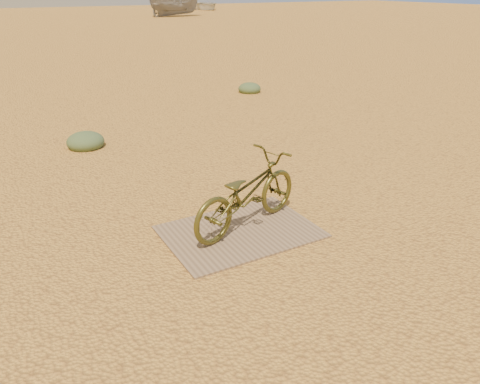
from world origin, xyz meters
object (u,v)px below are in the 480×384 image
plywood_board (240,232)px  bicycle (247,193)px  boat_mid_right (175,5)px  boat_far_right (203,4)px

plywood_board → bicycle: size_ratio=1.05×
boat_mid_right → boat_far_right: boat_mid_right is taller
bicycle → boat_mid_right: boat_mid_right is taller
bicycle → boat_far_right: boat_far_right is taller
plywood_board → boat_far_right: boat_far_right is taller
plywood_board → bicycle: bicycle is taller
boat_mid_right → boat_far_right: 11.68m
plywood_board → boat_mid_right: (14.13, 36.24, 0.92)m
plywood_board → boat_far_right: bearing=65.1°
plywood_board → boat_mid_right: 38.91m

